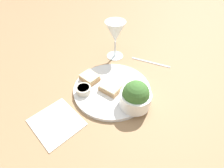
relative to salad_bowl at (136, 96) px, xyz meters
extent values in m
plane|color=#93704C|center=(0.11, -0.05, -0.06)|extent=(4.00, 4.00, 0.00)
cylinder|color=white|center=(0.11, -0.05, -0.05)|extent=(0.30, 0.30, 0.01)
cylinder|color=white|center=(0.00, 0.00, -0.02)|extent=(0.11, 0.11, 0.06)
sphere|color=#3D6B2D|center=(0.00, 0.00, 0.01)|extent=(0.09, 0.09, 0.09)
cylinder|color=beige|center=(0.20, 0.02, -0.03)|extent=(0.06, 0.06, 0.03)
cylinder|color=beige|center=(0.20, 0.02, -0.02)|extent=(0.05, 0.05, 0.01)
cube|color=tan|center=(0.11, -0.03, -0.03)|extent=(0.09, 0.08, 0.02)
cube|color=beige|center=(0.11, -0.03, -0.02)|extent=(0.08, 0.08, 0.01)
cube|color=tan|center=(0.21, -0.05, -0.03)|extent=(0.09, 0.08, 0.02)
cube|color=beige|center=(0.21, -0.05, -0.02)|extent=(0.08, 0.07, 0.01)
cylinder|color=silver|center=(0.18, -0.27, -0.05)|extent=(0.08, 0.08, 0.01)
cylinder|color=silver|center=(0.18, -0.27, -0.01)|extent=(0.01, 0.01, 0.08)
cone|color=silver|center=(0.18, -0.27, 0.07)|extent=(0.09, 0.09, 0.10)
cube|color=beige|center=(0.22, 0.17, -0.05)|extent=(0.20, 0.20, 0.01)
cube|color=silver|center=(0.01, -0.28, -0.05)|extent=(0.18, 0.01, 0.01)
camera|label=1|loc=(-0.08, 0.40, 0.45)|focal=28.00mm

